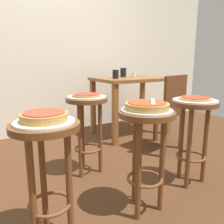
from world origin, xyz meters
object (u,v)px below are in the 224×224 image
Objects in this scene: pizza_leftside at (195,98)px; cup_near_edge at (116,74)px; serving_plate_middle at (45,122)px; serving_plate_rear at (87,97)px; cup_far_edge at (123,72)px; stool_middle at (47,157)px; pizza_middle at (44,116)px; serving_plate_foreground at (147,110)px; condiment_shaker at (134,74)px; serving_plate_leftside at (195,100)px; pizza_server_knife at (153,102)px; stool_rear at (87,119)px; pizza_foreground at (147,106)px; wooden_chair at (165,110)px; pizza_rear at (87,95)px; stool_leftside at (193,124)px; dining_table at (131,87)px; stool_foreground at (146,140)px.

cup_near_edge is at bearing 86.71° from pizza_leftside.
cup_near_edge is at bearing 47.02° from serving_plate_middle.
serving_plate_rear is 1.02m from cup_near_edge.
serving_plate_middle is 0.94× the size of serving_plate_rear.
serving_plate_rear is at bearing -137.02° from cup_far_edge.
pizza_middle is (0.00, 0.00, 0.22)m from stool_middle.
serving_plate_foreground is 1.35× the size of pizza_middle.
cup_near_edge is 0.33m from condiment_shaker.
pizza_server_knife reaches higher than serving_plate_leftside.
cup_far_edge reaches higher than condiment_shaker.
stool_rear is 1.06m from cup_near_edge.
serving_plate_leftside is 1.55× the size of pizza_server_knife.
serving_plate_middle is at bearing 175.74° from pizza_foreground.
wooden_chair reaches higher than pizza_server_knife.
pizza_rear is (-0.65, 0.60, 0.02)m from serving_plate_leftside.
serving_plate_middle is 1.20m from stool_leftside.
stool_leftside is 2.03× the size of serving_plate_leftside.
serving_plate_foreground is 1.47× the size of pizza_server_knife.
serving_plate_middle and serving_plate_rear have the same top height.
serving_plate_rear reaches higher than stool_middle.
condiment_shaker is at bearing 84.08° from wooden_chair.
condiment_shaker reaches higher than stool_middle.
pizza_middle reaches higher than serving_plate_foreground.
serving_plate_leftside is 2.79× the size of cup_far_edge.
serving_plate_leftside is at bearing 2.54° from pizza_middle.
pizza_leftside is 1.41m from dining_table.
pizza_middle is 2.19m from cup_far_edge.
serving_plate_middle and serving_plate_leftside have the same top height.
pizza_middle is at bearing 90.00° from serving_plate_middle.
cup_far_edge is at bearing 77.62° from pizza_leftside.
serving_plate_foreground is 0.98× the size of serving_plate_rear.
stool_foreground is 0.66m from pizza_middle.
pizza_middle is at bearing -132.98° from cup_near_edge.
serving_plate_middle is 0.91× the size of serving_plate_leftside.
cup_far_edge reaches higher than serving_plate_leftside.
serving_plate_rear is at bearing -176.68° from wooden_chair.
serving_plate_foreground is 0.73m from stool_rear.
serving_plate_middle is 1.29× the size of pizza_middle.
pizza_leftside is 0.88m from serving_plate_rear.
serving_plate_leftside is at bearing -26.57° from pizza_leftside.
serving_plate_rear is at bearing -82.87° from stool_rear.
stool_middle is 1.21m from pizza_leftside.
pizza_foreground is 1.54m from cup_near_edge.
cup_far_edge is (-0.02, 0.15, 0.19)m from dining_table.
serving_plate_rear is 1.49× the size of pizza_server_knife.
serving_plate_foreground is at bearing -4.26° from serving_plate_middle.
condiment_shaker reaches higher than pizza_server_knife.
serving_plate_middle is at bearing 90.00° from stool_middle.
dining_table reaches higher than stool_foreground.
stool_middle is 0.19m from serving_plate_middle.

